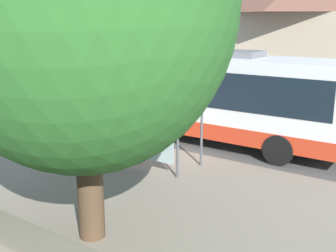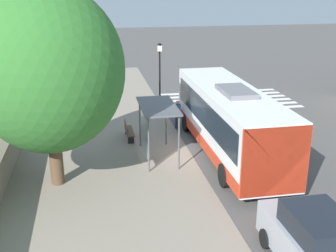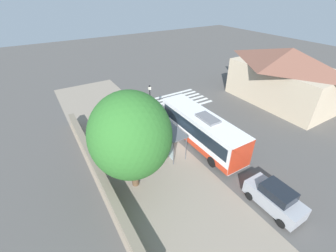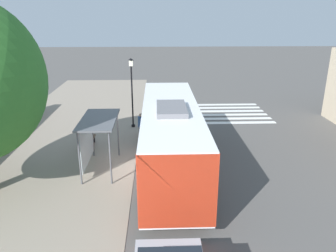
{
  "view_description": "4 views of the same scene",
  "coord_description": "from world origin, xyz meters",
  "px_view_note": "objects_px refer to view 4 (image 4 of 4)",
  "views": [
    {
      "loc": [
        -11.99,
        -8.42,
        4.52
      ],
      "look_at": [
        -1.28,
        -0.89,
        1.22
      ],
      "focal_mm": 45.0,
      "sensor_mm": 36.0,
      "label": 1
    },
    {
      "loc": [
        -4.65,
        -18.87,
        8.03
      ],
      "look_at": [
        -0.91,
        0.91,
        1.1
      ],
      "focal_mm": 45.0,
      "sensor_mm": 36.0,
      "label": 2
    },
    {
      "loc": [
        -10.76,
        -14.86,
        13.79
      ],
      "look_at": [
        -1.34,
        0.56,
        2.46
      ],
      "focal_mm": 24.0,
      "sensor_mm": 36.0,
      "label": 3
    },
    {
      "loc": [
        1.11,
        -15.16,
        7.36
      ],
      "look_at": [
        1.74,
        2.37,
        1.24
      ],
      "focal_mm": 35.0,
      "sensor_mm": 36.0,
      "label": 4
    }
  ],
  "objects_px": {
    "bus": "(171,136)",
    "bench": "(89,140)",
    "pedestrian": "(141,124)",
    "street_lamp_near": "(132,87)",
    "bus_shelter": "(96,128)"
  },
  "relations": [
    {
      "from": "bus_shelter",
      "to": "bench",
      "type": "distance_m",
      "value": 3.36
    },
    {
      "from": "pedestrian",
      "to": "bench",
      "type": "height_order",
      "value": "pedestrian"
    },
    {
      "from": "pedestrian",
      "to": "street_lamp_near",
      "type": "distance_m",
      "value": 2.91
    },
    {
      "from": "bench",
      "to": "pedestrian",
      "type": "bearing_deg",
      "value": 23.1
    },
    {
      "from": "bus",
      "to": "bench",
      "type": "relative_size",
      "value": 5.86
    },
    {
      "from": "bus_shelter",
      "to": "pedestrian",
      "type": "height_order",
      "value": "bus_shelter"
    },
    {
      "from": "pedestrian",
      "to": "bus",
      "type": "bearing_deg",
      "value": -69.32
    },
    {
      "from": "bus",
      "to": "street_lamp_near",
      "type": "relative_size",
      "value": 2.29
    },
    {
      "from": "pedestrian",
      "to": "bench",
      "type": "relative_size",
      "value": 0.91
    },
    {
      "from": "pedestrian",
      "to": "street_lamp_near",
      "type": "height_order",
      "value": "street_lamp_near"
    },
    {
      "from": "bench",
      "to": "bus",
      "type": "bearing_deg",
      "value": -33.41
    },
    {
      "from": "bus_shelter",
      "to": "pedestrian",
      "type": "distance_m",
      "value": 4.6
    },
    {
      "from": "bus",
      "to": "pedestrian",
      "type": "xyz_separation_m",
      "value": [
        -1.61,
        4.26,
        -0.85
      ]
    },
    {
      "from": "bus",
      "to": "bus_shelter",
      "type": "height_order",
      "value": "bus"
    },
    {
      "from": "bus",
      "to": "pedestrian",
      "type": "bearing_deg",
      "value": 110.68
    }
  ]
}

